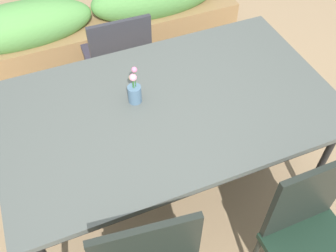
{
  "coord_description": "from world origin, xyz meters",
  "views": [
    {
      "loc": [
        -0.49,
        -1.25,
        2.28
      ],
      "look_at": [
        0.05,
        0.08,
        0.62
      ],
      "focal_mm": 41.21,
      "sensor_mm": 36.0,
      "label": 1
    }
  ],
  "objects_px": {
    "chair_near_right": "(312,236)",
    "flower_vase": "(134,91)",
    "dining_table": "(168,110)",
    "planter_box": "(96,30)",
    "chair_far_side": "(118,57)"
  },
  "relations": [
    {
      "from": "planter_box",
      "to": "flower_vase",
      "type": "bearing_deg",
      "value": -93.54
    },
    {
      "from": "dining_table",
      "to": "flower_vase",
      "type": "bearing_deg",
      "value": 148.36
    },
    {
      "from": "dining_table",
      "to": "flower_vase",
      "type": "distance_m",
      "value": 0.22
    },
    {
      "from": "dining_table",
      "to": "chair_far_side",
      "type": "xyz_separation_m",
      "value": [
        -0.04,
        0.85,
        -0.25
      ]
    },
    {
      "from": "dining_table",
      "to": "planter_box",
      "type": "relative_size",
      "value": 0.72
    },
    {
      "from": "dining_table",
      "to": "chair_near_right",
      "type": "distance_m",
      "value": 0.96
    },
    {
      "from": "dining_table",
      "to": "chair_near_right",
      "type": "height_order",
      "value": "chair_near_right"
    },
    {
      "from": "chair_near_right",
      "to": "flower_vase",
      "type": "height_order",
      "value": "flower_vase"
    },
    {
      "from": "dining_table",
      "to": "planter_box",
      "type": "distance_m",
      "value": 1.5
    },
    {
      "from": "flower_vase",
      "to": "planter_box",
      "type": "xyz_separation_m",
      "value": [
        0.08,
        1.35,
        -0.52
      ]
    },
    {
      "from": "flower_vase",
      "to": "planter_box",
      "type": "distance_m",
      "value": 1.45
    },
    {
      "from": "dining_table",
      "to": "chair_far_side",
      "type": "bearing_deg",
      "value": 92.84
    },
    {
      "from": "chair_far_side",
      "to": "planter_box",
      "type": "distance_m",
      "value": 0.61
    },
    {
      "from": "chair_far_side",
      "to": "flower_vase",
      "type": "distance_m",
      "value": 0.84
    },
    {
      "from": "chair_near_right",
      "to": "flower_vase",
      "type": "relative_size",
      "value": 4.08
    }
  ]
}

